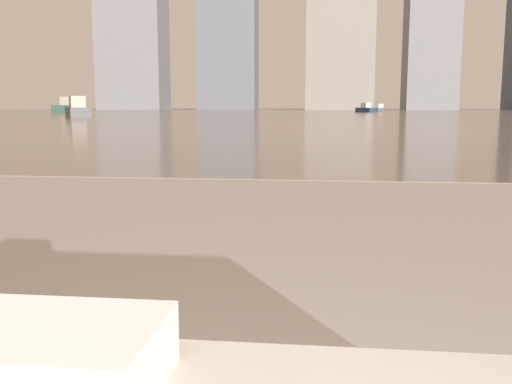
% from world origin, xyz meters
% --- Properties ---
extents(towel_stack, '(0.30, 0.20, 0.08)m').
position_xyz_m(towel_stack, '(-0.16, 0.82, 0.60)').
color(towel_stack, white).
rests_on(towel_stack, bathtub).
extents(harbor_water, '(180.00, 110.00, 0.01)m').
position_xyz_m(harbor_water, '(0.00, 62.00, 0.01)').
color(harbor_water, gray).
rests_on(harbor_water, ground_plane).
extents(harbor_boat_0, '(1.04, 2.99, 1.12)m').
position_xyz_m(harbor_boat_0, '(8.41, 84.92, 0.40)').
color(harbor_boat_0, '#4C4C51').
rests_on(harbor_boat_0, harbor_water).
extents(harbor_boat_1, '(3.31, 4.31, 1.56)m').
position_xyz_m(harbor_boat_1, '(-17.81, 40.80, 0.56)').
color(harbor_boat_1, '#4C4C51').
rests_on(harbor_boat_1, harbor_water).
extents(harbor_boat_3, '(2.65, 3.40, 1.23)m').
position_xyz_m(harbor_boat_3, '(5.82, 78.01, 0.44)').
color(harbor_boat_3, navy).
rests_on(harbor_boat_3, harbor_water).
extents(harbor_boat_4, '(2.16, 5.26, 1.93)m').
position_xyz_m(harbor_boat_4, '(-30.38, 66.73, 0.69)').
color(harbor_boat_4, '#335647').
rests_on(harbor_boat_4, harbor_water).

